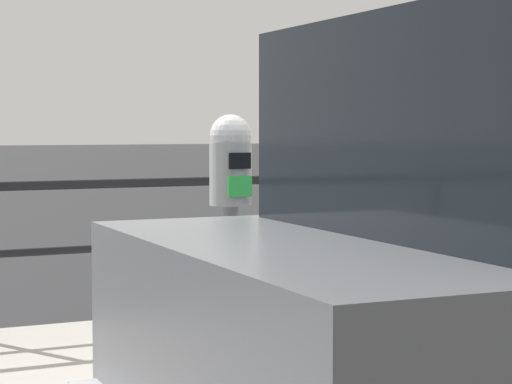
{
  "coord_description": "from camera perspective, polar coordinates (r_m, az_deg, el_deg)",
  "views": [
    {
      "loc": [
        -2.06,
        -3.6,
        1.47
      ],
      "look_at": [
        -0.22,
        0.29,
        1.19
      ],
      "focal_mm": 69.0,
      "sensor_mm": 36.0,
      "label": 1
    }
  ],
  "objects": [
    {
      "name": "sidewalk_curb",
      "position": [
        5.64,
        -3.12,
        -10.62
      ],
      "size": [
        36.0,
        2.92,
        0.15
      ],
      "primitive_type": "cube",
      "color": "#ADA8A0",
      "rests_on": "ground"
    },
    {
      "name": "pedestrian_at_meter",
      "position": [
        4.52,
        4.46,
        -0.32
      ],
      "size": [
        0.65,
        0.44,
        1.75
      ],
      "rotation": [
        0.0,
        0.0,
        -3.21
      ],
      "color": "#1E233F",
      "rests_on": "sidewalk_curb"
    },
    {
      "name": "parking_meter",
      "position": [
        4.29,
        -1.47,
        -0.28
      ],
      "size": [
        0.19,
        0.19,
        1.38
      ],
      "rotation": [
        0.0,
        0.0,
        3.15
      ],
      "color": "slate",
      "rests_on": "sidewalk_curb"
    },
    {
      "name": "background_railing",
      "position": [
        6.65,
        -7.16,
        -1.59
      ],
      "size": [
        24.06,
        0.06,
        0.98
      ],
      "color": "black",
      "rests_on": "sidewalk_curb"
    }
  ]
}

